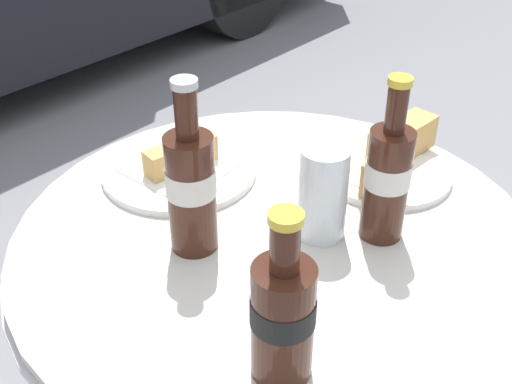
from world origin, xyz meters
name	(u,v)px	position (x,y,z in m)	size (l,w,h in m)	color
bistro_table	(274,297)	(0.00, 0.00, 0.57)	(0.77, 0.77, 0.70)	#B7B7BC
cola_bottle_left	(191,186)	(-0.10, 0.06, 0.80)	(0.07, 0.07, 0.25)	#3D1E14
cola_bottle_right	(387,178)	(0.09, -0.12, 0.80)	(0.06, 0.06, 0.24)	#3D1E14
cola_bottle_center	(283,315)	(-0.19, -0.17, 0.78)	(0.07, 0.07, 0.21)	#3D1E14
drinking_glass	(323,197)	(0.04, -0.05, 0.76)	(0.07, 0.07, 0.14)	black
lunch_plate_near	(180,167)	(0.02, 0.22, 0.71)	(0.25, 0.25, 0.06)	white
lunch_plate_far	(391,161)	(0.24, -0.04, 0.73)	(0.23, 0.21, 0.07)	white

